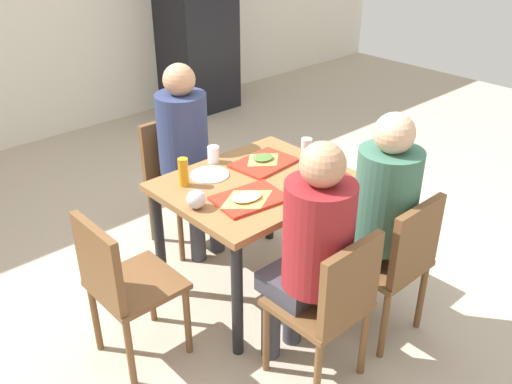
{
  "coord_description": "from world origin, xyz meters",
  "views": [
    {
      "loc": [
        -1.87,
        -2.04,
        2.16
      ],
      "look_at": [
        0.0,
        0.0,
        0.66
      ],
      "focal_mm": 39.19,
      "sensor_mm": 36.0,
      "label": 1
    }
  ],
  "objects": [
    {
      "name": "tray_red_far",
      "position": [
        0.18,
        0.12,
        0.75
      ],
      "size": [
        0.38,
        0.29,
        0.02
      ],
      "primitive_type": "cube",
      "rotation": [
        0.0,
        0.0,
        0.09
      ],
      "color": "red",
      "rests_on": "main_table"
    },
    {
      "name": "paper_plate_near_edge",
      "position": [
        0.15,
        -0.22,
        0.74
      ],
      "size": [
        0.22,
        0.22,
        0.01
      ],
      "primitive_type": "cylinder",
      "color": "white",
      "rests_on": "main_table"
    },
    {
      "name": "person_in_brown_jacket",
      "position": [
        0.25,
        -0.65,
        0.74
      ],
      "size": [
        0.32,
        0.42,
        1.26
      ],
      "color": "#383842",
      "rests_on": "ground_plane"
    },
    {
      "name": "pizza_slice_a",
      "position": [
        -0.2,
        -0.15,
        0.76
      ],
      "size": [
        0.26,
        0.19,
        0.02
      ],
      "color": "tan",
      "rests_on": "tray_red_near"
    },
    {
      "name": "drink_fridge",
      "position": [
        1.76,
        2.85,
        0.95
      ],
      "size": [
        0.7,
        0.6,
        1.9
      ],
      "primitive_type": "cube",
      "color": "black",
      "rests_on": "ground_plane"
    },
    {
      "name": "soda_can",
      "position": [
        0.43,
        0.02,
        0.8
      ],
      "size": [
        0.07,
        0.07,
        0.12
      ],
      "primitive_type": "cylinder",
      "color": "#B7BCC6",
      "rests_on": "main_table"
    },
    {
      "name": "foil_bundle",
      "position": [
        -0.43,
        -0.02,
        0.79
      ],
      "size": [
        0.1,
        0.1,
        0.1
      ],
      "primitive_type": "sphere",
      "color": "silver",
      "rests_on": "main_table"
    },
    {
      "name": "person_in_red",
      "position": [
        -0.25,
        -0.65,
        0.74
      ],
      "size": [
        0.32,
        0.42,
        1.26
      ],
      "color": "#383842",
      "rests_on": "ground_plane"
    },
    {
      "name": "chair_near_right",
      "position": [
        0.25,
        -0.79,
        0.5
      ],
      "size": [
        0.4,
        0.4,
        0.85
      ],
      "color": "brown",
      "rests_on": "ground_plane"
    },
    {
      "name": "paper_plate_center",
      "position": [
        -0.15,
        0.22,
        0.74
      ],
      "size": [
        0.22,
        0.22,
        0.01
      ],
      "primitive_type": "cylinder",
      "color": "white",
      "rests_on": "main_table"
    },
    {
      "name": "condiment_bottle",
      "position": [
        -0.33,
        0.22,
        0.82
      ],
      "size": [
        0.06,
        0.06,
        0.16
      ],
      "primitive_type": "cylinder",
      "color": "orange",
      "rests_on": "main_table"
    },
    {
      "name": "tray_red_near",
      "position": [
        -0.18,
        -0.14,
        0.75
      ],
      "size": [
        0.39,
        0.31,
        0.02
      ],
      "primitive_type": "cube",
      "rotation": [
        0.0,
        0.0,
        -0.14
      ],
      "color": "red",
      "rests_on": "main_table"
    },
    {
      "name": "pizza_slice_b",
      "position": [
        0.19,
        0.15,
        0.76
      ],
      "size": [
        0.19,
        0.17,
        0.02
      ],
      "color": "tan",
      "rests_on": "tray_red_far"
    },
    {
      "name": "ground_plane",
      "position": [
        0.0,
        0.0,
        -0.01
      ],
      "size": [
        10.0,
        10.0,
        0.02
      ],
      "primitive_type": "cube",
      "color": "#B7A893"
    },
    {
      "name": "plastic_cup_a",
      "position": [
        -0.03,
        0.35,
        0.79
      ],
      "size": [
        0.07,
        0.07,
        0.1
      ],
      "primitive_type": "cylinder",
      "color": "white",
      "rests_on": "main_table"
    },
    {
      "name": "chair_left_end",
      "position": [
        -0.89,
        0.0,
        0.5
      ],
      "size": [
        0.4,
        0.4,
        0.85
      ],
      "color": "brown",
      "rests_on": "ground_plane"
    },
    {
      "name": "chair_far_side",
      "position": [
        0.0,
        0.79,
        0.5
      ],
      "size": [
        0.4,
        0.4,
        0.85
      ],
      "color": "brown",
      "rests_on": "ground_plane"
    },
    {
      "name": "main_table",
      "position": [
        0.0,
        0.0,
        0.63
      ],
      "size": [
        1.01,
        0.81,
        0.74
      ],
      "color": "olive",
      "rests_on": "ground_plane"
    },
    {
      "name": "person_far_side",
      "position": [
        -0.0,
        0.65,
        0.74
      ],
      "size": [
        0.32,
        0.42,
        1.26
      ],
      "color": "#383842",
      "rests_on": "ground_plane"
    },
    {
      "name": "chair_near_left",
      "position": [
        -0.25,
        -0.79,
        0.5
      ],
      "size": [
        0.4,
        0.4,
        0.85
      ],
      "color": "brown",
      "rests_on": "ground_plane"
    },
    {
      "name": "plastic_cup_b",
      "position": [
        0.03,
        -0.35,
        0.79
      ],
      "size": [
        0.07,
        0.07,
        0.1
      ],
      "primitive_type": "cylinder",
      "color": "white",
      "rests_on": "main_table"
    }
  ]
}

